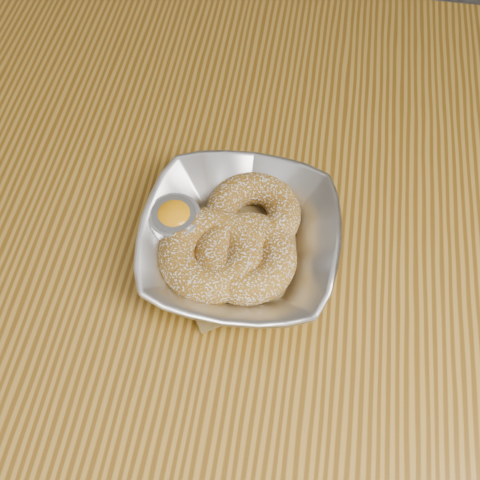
# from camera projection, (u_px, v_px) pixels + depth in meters

# --- Properties ---
(ground_plane) EXTENTS (4.00, 4.00, 0.00)m
(ground_plane) POSITION_uv_depth(u_px,v_px,m) (218.00, 383.00, 1.29)
(ground_plane) COLOR #565659
(ground_plane) RESTS_ON ground
(table) EXTENTS (1.20, 0.80, 0.75)m
(table) POSITION_uv_depth(u_px,v_px,m) (202.00, 239.00, 0.73)
(table) COLOR #8A5F1C
(table) RESTS_ON ground_plane
(serving_bowl) EXTENTS (0.21, 0.21, 0.05)m
(serving_bowl) POSITION_uv_depth(u_px,v_px,m) (240.00, 242.00, 0.59)
(serving_bowl) COLOR silver
(serving_bowl) RESTS_ON table
(parchment) EXTENTS (0.20, 0.20, 0.00)m
(parchment) POSITION_uv_depth(u_px,v_px,m) (240.00, 250.00, 0.60)
(parchment) COLOR olive
(parchment) RESTS_ON table
(donut_back) EXTENTS (0.13, 0.13, 0.04)m
(donut_back) POSITION_uv_depth(u_px,v_px,m) (253.00, 213.00, 0.60)
(donut_back) COLOR #8E5C16
(donut_back) RESTS_ON parchment
(donut_front) EXTENTS (0.11, 0.11, 0.04)m
(donut_front) POSITION_uv_depth(u_px,v_px,m) (246.00, 257.00, 0.58)
(donut_front) COLOR #8E5C16
(donut_front) RESTS_ON parchment
(donut_extra) EXTENTS (0.14, 0.14, 0.04)m
(donut_extra) POSITION_uv_depth(u_px,v_px,m) (211.00, 254.00, 0.58)
(donut_extra) COLOR #8E5C16
(donut_extra) RESTS_ON parchment
(ramekin) EXTENTS (0.05, 0.05, 0.05)m
(ramekin) POSITION_uv_depth(u_px,v_px,m) (176.00, 223.00, 0.59)
(ramekin) COLOR silver
(ramekin) RESTS_ON table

